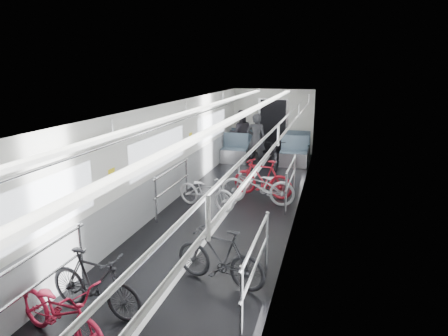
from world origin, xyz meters
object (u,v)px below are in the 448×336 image
object	(u,v)px
bike_aisle	(274,153)
person_seated	(241,134)
bike_right_far	(263,178)
bike_right_near	(220,256)
bike_left_far	(206,191)
bike_left_near	(61,311)
bike_left_mid	(95,283)
bike_right_mid	(257,185)
person_standing	(256,140)

from	to	relation	value
bike_aisle	person_seated	world-z (taller)	person_seated
bike_right_far	bike_right_near	bearing A→B (deg)	16.27
bike_right_far	bike_aisle	distance (m)	3.17
bike_left_far	bike_aisle	size ratio (longest dim) A/B	0.88
person_seated	bike_left_near	bearing A→B (deg)	77.62
bike_left_mid	bike_right_near	size ratio (longest dim) A/B	0.99
bike_left_far	bike_left_mid	bearing A→B (deg)	-164.21
bike_left_mid	bike_left_far	world-z (taller)	bike_left_mid
bike_left_far	bike_right_mid	world-z (taller)	bike_right_mid
bike_aisle	person_seated	bearing A→B (deg)	128.83
bike_right_near	bike_aisle	xyz separation A→B (m)	(-0.28, 7.48, 0.01)
bike_right_mid	bike_right_far	size ratio (longest dim) A/B	1.11
bike_aisle	bike_right_mid	bearing A→B (deg)	-100.00
bike_right_mid	bike_aisle	size ratio (longest dim) A/B	1.01
bike_right_near	person_standing	bearing A→B (deg)	-159.61
person_standing	bike_left_far	bearing A→B (deg)	88.85
bike_right_far	bike_left_far	bearing A→B (deg)	-28.66
bike_left_mid	person_seated	distance (m)	9.78
bike_right_far	person_seated	xyz separation A→B (m)	(-1.55, 4.28, 0.37)
bike_right_far	person_seated	size ratio (longest dim) A/B	0.94
bike_left_near	bike_aisle	xyz separation A→B (m)	(1.17, 9.25, 0.05)
bike_left_near	bike_aisle	distance (m)	9.32
bike_left_far	bike_right_far	world-z (taller)	bike_right_far
bike_left_near	person_seated	distance (m)	10.37
bike_left_near	bike_left_far	size ratio (longest dim) A/B	1.01
bike_left_mid	bike_right_mid	xyz separation A→B (m)	(1.24, 4.88, 0.02)
bike_right_far	person_standing	world-z (taller)	person_standing
bike_left_mid	bike_right_far	world-z (taller)	bike_right_far
person_standing	bike_right_far	bearing A→B (deg)	106.96
bike_left_far	bike_right_mid	bearing A→B (deg)	-44.71
bike_aisle	bike_right_far	bearing A→B (deg)	-99.28
bike_left_mid	bike_right_far	bearing A→B (deg)	-3.46
person_standing	bike_right_near	bearing A→B (deg)	99.95
bike_right_near	bike_right_mid	world-z (taller)	bike_right_mid
bike_left_far	bike_right_mid	xyz separation A→B (m)	(1.09, 0.57, 0.06)
bike_right_near	bike_aisle	size ratio (longest dim) A/B	0.86
bike_left_near	bike_left_far	bearing A→B (deg)	15.49
bike_right_near	person_standing	world-z (taller)	person_standing
bike_left_mid	bike_left_far	xyz separation A→B (m)	(0.15, 4.31, -0.04)
bike_left_mid	person_standing	size ratio (longest dim) A/B	0.86
bike_right_mid	bike_right_near	bearing A→B (deg)	1.96
bike_left_near	person_seated	xyz separation A→B (m)	(-0.21, 10.36, 0.45)
bike_left_near	person_seated	size ratio (longest dim) A/B	0.91
bike_right_far	person_seated	bearing A→B (deg)	-145.32
bike_aisle	person_standing	distance (m)	0.73
bike_left_far	bike_right_near	distance (m)	3.37
bike_left_near	bike_aisle	world-z (taller)	bike_aisle
bike_right_near	bike_left_near	bearing A→B (deg)	-25.65
person_standing	person_seated	world-z (taller)	person_standing
person_seated	bike_left_far	bearing A→B (deg)	81.07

